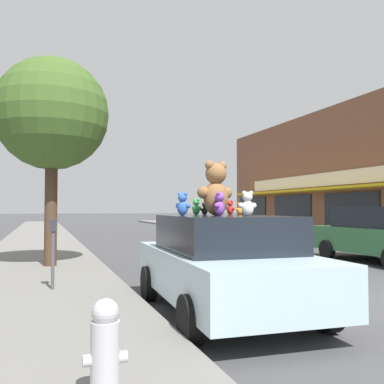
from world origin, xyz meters
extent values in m
cube|color=slate|center=(-6.28, 0.00, 0.08)|extent=(3.30, 90.00, 0.16)
cube|color=gold|center=(7.33, 9.10, 2.60)|extent=(1.21, 25.85, 0.12)
cube|color=black|center=(7.89, 11.66, 1.40)|extent=(0.06, 3.90, 2.00)
cube|color=black|center=(7.89, 16.79, 1.40)|extent=(0.06, 3.90, 2.00)
cube|color=black|center=(7.89, 21.92, 1.40)|extent=(0.06, 3.90, 2.00)
cube|color=#ADC6D1|center=(-3.52, 0.75, 0.64)|extent=(2.10, 4.23, 0.67)
cube|color=black|center=(-3.52, 0.75, 1.25)|extent=(1.79, 2.36, 0.54)
cylinder|color=black|center=(-4.40, 2.07, 0.30)|extent=(0.23, 0.62, 0.61)
cylinder|color=black|center=(-2.52, 1.99, 0.30)|extent=(0.23, 0.62, 0.61)
cylinder|color=black|center=(-4.52, -0.50, 0.30)|extent=(0.23, 0.62, 0.61)
cylinder|color=black|center=(-2.64, -0.58, 0.30)|extent=(0.23, 0.62, 0.61)
ellipsoid|color=olive|center=(-3.56, 0.98, 1.79)|extent=(0.47, 0.43, 0.54)
sphere|color=olive|center=(-3.56, 0.98, 2.19)|extent=(0.40, 0.40, 0.34)
sphere|color=olive|center=(-3.44, 1.01, 2.32)|extent=(0.17, 0.17, 0.14)
sphere|color=olive|center=(-3.69, 0.96, 2.32)|extent=(0.17, 0.17, 0.14)
sphere|color=tan|center=(-3.59, 1.13, 2.17)|extent=(0.15, 0.15, 0.13)
sphere|color=olive|center=(-3.36, 1.06, 1.88)|extent=(0.23, 0.23, 0.20)
sphere|color=olive|center=(-3.78, 0.97, 1.88)|extent=(0.23, 0.23, 0.20)
ellipsoid|color=red|center=(-3.07, 1.52, 1.60)|extent=(0.14, 0.15, 0.16)
sphere|color=red|center=(-3.07, 1.52, 1.72)|extent=(0.13, 0.13, 0.10)
sphere|color=red|center=(-3.06, 1.48, 1.76)|extent=(0.06, 0.06, 0.04)
sphere|color=red|center=(-3.09, 1.55, 1.76)|extent=(0.06, 0.06, 0.04)
sphere|color=#FF4741|center=(-3.03, 1.53, 1.71)|extent=(0.05, 0.05, 0.04)
sphere|color=red|center=(-3.04, 1.46, 1.62)|extent=(0.08, 0.08, 0.06)
sphere|color=red|center=(-3.09, 1.58, 1.62)|extent=(0.08, 0.08, 0.06)
ellipsoid|color=orange|center=(-2.88, 1.54, 1.58)|extent=(0.13, 0.12, 0.13)
sphere|color=orange|center=(-2.88, 1.54, 1.68)|extent=(0.11, 0.11, 0.08)
sphere|color=orange|center=(-2.85, 1.55, 1.71)|extent=(0.05, 0.05, 0.04)
sphere|color=orange|center=(-2.91, 1.52, 1.71)|extent=(0.05, 0.05, 0.04)
sphere|color=#FFBA41|center=(-2.90, 1.57, 1.68)|extent=(0.04, 0.04, 0.03)
sphere|color=orange|center=(-2.84, 1.56, 1.61)|extent=(0.06, 0.06, 0.05)
sphere|color=orange|center=(-2.94, 1.52, 1.61)|extent=(0.06, 0.06, 0.05)
ellipsoid|color=blue|center=(-4.10, 1.07, 1.63)|extent=(0.23, 0.23, 0.23)
sphere|color=blue|center=(-4.10, 1.07, 1.80)|extent=(0.20, 0.20, 0.15)
sphere|color=blue|center=(-4.07, 1.03, 1.86)|extent=(0.09, 0.09, 0.06)
sphere|color=blue|center=(-4.13, 1.11, 1.86)|extent=(0.09, 0.09, 0.06)
sphere|color=#548DFF|center=(-4.05, 1.11, 1.79)|extent=(0.08, 0.08, 0.06)
sphere|color=blue|center=(-4.03, 1.00, 1.67)|extent=(0.12, 0.12, 0.08)
sphere|color=blue|center=(-4.15, 1.15, 1.67)|extent=(0.12, 0.12, 0.08)
ellipsoid|color=white|center=(-3.33, 0.34, 1.63)|extent=(0.21, 0.19, 0.23)
sphere|color=white|center=(-3.33, 0.34, 1.80)|extent=(0.18, 0.18, 0.15)
sphere|color=white|center=(-3.27, 0.33, 1.86)|extent=(0.08, 0.08, 0.06)
sphere|color=white|center=(-3.38, 0.35, 1.86)|extent=(0.08, 0.08, 0.06)
sphere|color=white|center=(-3.31, 0.40, 1.79)|extent=(0.07, 0.07, 0.06)
sphere|color=white|center=(-3.23, 0.33, 1.67)|extent=(0.10, 0.10, 0.08)
sphere|color=white|center=(-3.41, 0.38, 1.67)|extent=(0.10, 0.10, 0.08)
ellipsoid|color=purple|center=(-3.62, 0.71, 1.63)|extent=(0.23, 0.23, 0.23)
sphere|color=purple|center=(-3.62, 0.71, 1.80)|extent=(0.20, 0.20, 0.14)
sphere|color=purple|center=(-3.58, 0.74, 1.86)|extent=(0.09, 0.09, 0.06)
sphere|color=purple|center=(-3.65, 0.67, 1.86)|extent=(0.09, 0.09, 0.06)
sphere|color=#BA67ED|center=(-3.66, 0.75, 1.79)|extent=(0.08, 0.08, 0.06)
sphere|color=purple|center=(-3.56, 0.78, 1.67)|extent=(0.12, 0.12, 0.08)
sphere|color=purple|center=(-3.69, 0.65, 1.67)|extent=(0.12, 0.12, 0.08)
ellipsoid|color=black|center=(-3.54, 1.55, 1.58)|extent=(0.12, 0.11, 0.13)
sphere|color=black|center=(-3.54, 1.55, 1.68)|extent=(0.10, 0.10, 0.08)
sphere|color=black|center=(-3.51, 1.54, 1.71)|extent=(0.04, 0.04, 0.04)
sphere|color=black|center=(-3.57, 1.56, 1.71)|extent=(0.04, 0.04, 0.04)
sphere|color=#3A3A3D|center=(-3.53, 1.59, 1.68)|extent=(0.04, 0.04, 0.03)
sphere|color=black|center=(-3.49, 1.55, 1.61)|extent=(0.06, 0.06, 0.05)
sphere|color=black|center=(-3.59, 1.57, 1.61)|extent=(0.06, 0.06, 0.05)
ellipsoid|color=green|center=(-3.70, 1.55, 1.60)|extent=(0.16, 0.17, 0.18)
sphere|color=green|center=(-3.70, 1.55, 1.73)|extent=(0.15, 0.15, 0.11)
sphere|color=green|center=(-3.68, 1.52, 1.78)|extent=(0.06, 0.06, 0.05)
sphere|color=green|center=(-3.71, 1.59, 1.78)|extent=(0.06, 0.06, 0.05)
sphere|color=#5ADA6D|center=(-3.65, 1.57, 1.73)|extent=(0.06, 0.06, 0.04)
sphere|color=green|center=(-3.66, 1.49, 1.63)|extent=(0.09, 0.09, 0.06)
sphere|color=green|center=(-3.72, 1.62, 1.63)|extent=(0.09, 0.09, 0.06)
ellipsoid|color=teal|center=(-3.35, 1.48, 1.59)|extent=(0.14, 0.15, 0.15)
sphere|color=teal|center=(-3.35, 1.48, 1.71)|extent=(0.13, 0.13, 0.10)
sphere|color=teal|center=(-3.34, 1.52, 1.75)|extent=(0.05, 0.05, 0.04)
sphere|color=teal|center=(-3.36, 1.45, 1.75)|extent=(0.05, 0.05, 0.04)
sphere|color=#47CDC6|center=(-3.39, 1.50, 1.70)|extent=(0.05, 0.05, 0.04)
sphere|color=teal|center=(-3.33, 1.55, 1.62)|extent=(0.07, 0.07, 0.06)
sphere|color=teal|center=(-3.38, 1.43, 1.62)|extent=(0.07, 0.07, 0.06)
cube|color=#336B3D|center=(3.42, 4.88, 0.67)|extent=(1.92, 4.38, 0.74)
cube|color=black|center=(3.42, 4.88, 1.36)|extent=(1.69, 2.58, 0.63)
cylinder|color=black|center=(2.48, 6.24, 0.30)|extent=(0.20, 0.61, 0.61)
cylinder|color=black|center=(4.37, 6.24, 0.30)|extent=(0.20, 0.61, 0.61)
cylinder|color=#473323|center=(-5.98, 6.23, 1.50)|extent=(0.31, 0.31, 2.68)
sphere|color=#3D5B23|center=(-5.98, 6.23, 4.08)|extent=(2.91, 2.91, 2.91)
cylinder|color=#B2B2B7|center=(-5.73, -2.07, 0.47)|extent=(0.22, 0.22, 0.62)
sphere|color=#B2B2B7|center=(-5.73, -2.07, 0.85)|extent=(0.21, 0.21, 0.21)
cylinder|color=#B2B2B7|center=(-5.85, -2.07, 0.50)|extent=(0.10, 0.09, 0.09)
cylinder|color=#B2B2B7|center=(-5.62, -2.07, 0.50)|extent=(0.10, 0.09, 0.09)
cylinder|color=#4C4C51|center=(-6.00, 2.85, 0.69)|extent=(0.06, 0.06, 1.05)
cube|color=#2D2D33|center=(-6.00, 2.85, 1.32)|extent=(0.14, 0.10, 0.22)
camera|label=1|loc=(-6.19, -5.35, 1.63)|focal=40.00mm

